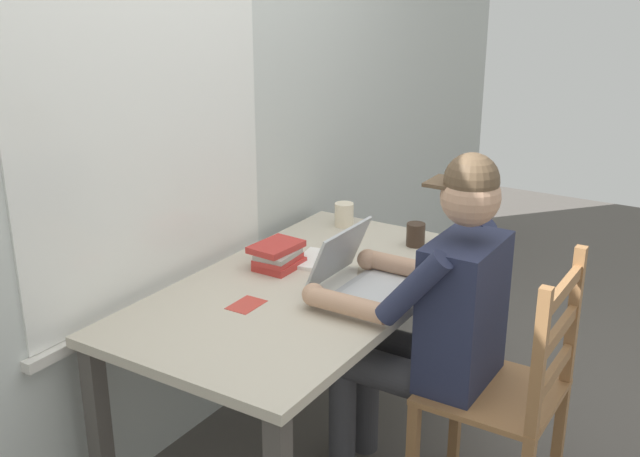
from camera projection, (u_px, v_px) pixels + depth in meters
ground_plane at (308, 447)px, 3.01m from camera, size 8.00×8.00×0.00m
back_wall at (195, 109)px, 2.83m from camera, size 6.00×0.08×2.60m
desk at (307, 304)px, 2.81m from camera, size 1.52×0.82×0.70m
seated_person at (432, 313)px, 2.56m from camera, size 0.50×0.60×1.26m
wooden_chair at (508, 394)px, 2.49m from camera, size 0.42×0.42×0.96m
laptop at (361, 275)px, 2.72m from camera, size 0.33×0.32×0.22m
computer_mouse at (408, 265)px, 2.90m from camera, size 0.06×0.10×0.03m
coffee_mug_white at (344, 214)px, 3.38m from camera, size 0.12×0.08×0.10m
coffee_mug_dark at (416, 234)px, 3.14m from camera, size 0.12×0.08×0.10m
book_stack_main at (278, 256)px, 2.91m from camera, size 0.21×0.17×0.09m
paper_pile_near_laptop at (333, 279)px, 2.82m from camera, size 0.30×0.26×0.00m
paper_pile_back_corner at (321, 260)px, 2.98m from camera, size 0.24×0.22×0.01m
landscape_photo_print at (246, 305)px, 2.61m from camera, size 0.13×0.09×0.00m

